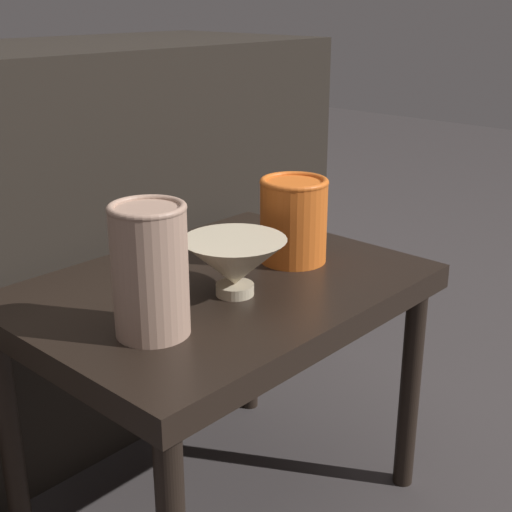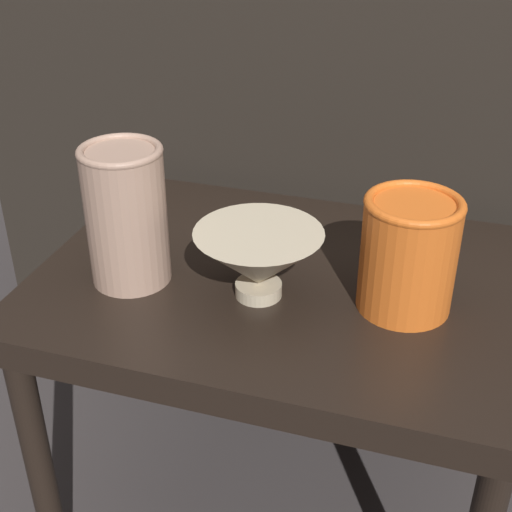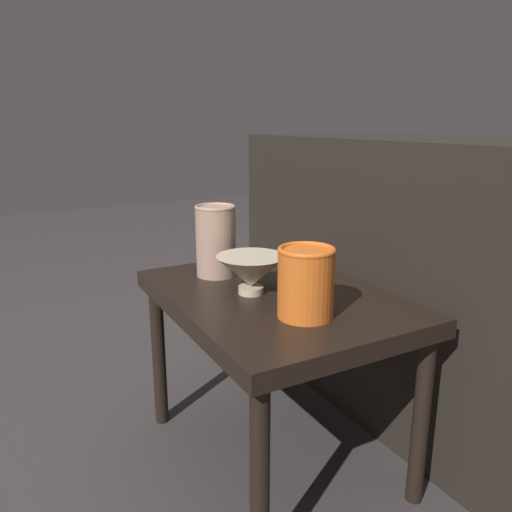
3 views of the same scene
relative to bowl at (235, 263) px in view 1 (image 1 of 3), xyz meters
name	(u,v)px [view 1 (image 1 of 3)]	position (x,y,z in m)	size (l,w,h in m)	color
ground_plane	(223,507)	(0.02, 0.05, -0.49)	(8.00, 8.00, 0.00)	#383333
table	(219,312)	(0.02, 0.05, -0.10)	(0.63, 0.46, 0.44)	black
couch_backdrop	(41,240)	(0.02, 0.58, -0.10)	(1.28, 0.50, 0.77)	black
bowl	(235,263)	(0.00, 0.00, 0.00)	(0.16, 0.16, 0.09)	#C1B293
vase_textured_left	(150,269)	(-0.17, -0.01, 0.04)	(0.10, 0.10, 0.18)	tan
vase_colorful_right	(294,219)	(0.17, 0.03, 0.02)	(0.11, 0.11, 0.14)	orange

